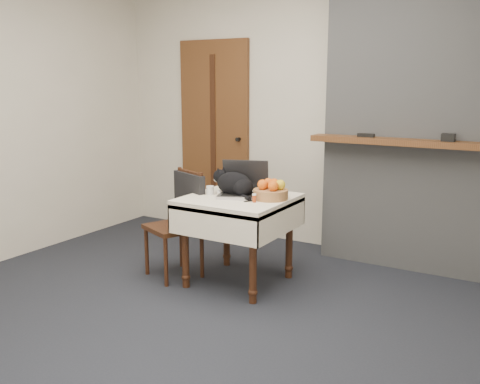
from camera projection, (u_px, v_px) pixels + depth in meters
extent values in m
plane|color=black|center=(203.00, 321.00, 3.59)|extent=(4.50, 4.50, 0.00)
cube|color=beige|center=(322.00, 112.00, 5.01)|extent=(4.50, 0.02, 2.60)
cube|color=brown|center=(215.00, 137.00, 5.65)|extent=(0.82, 0.05, 2.00)
cube|color=#3A1F0F|center=(213.00, 137.00, 5.63)|extent=(0.06, 0.01, 1.70)
cylinder|color=black|center=(238.00, 139.00, 5.45)|extent=(0.04, 0.06, 0.04)
cube|color=gray|center=(417.00, 116.00, 4.44)|extent=(1.50, 0.30, 2.60)
cube|color=brown|center=(408.00, 142.00, 4.27)|extent=(1.62, 0.18, 0.05)
cube|color=black|center=(366.00, 135.00, 4.44)|extent=(0.14, 0.04, 0.03)
cube|color=black|center=(448.00, 138.00, 4.11)|extent=(0.10, 0.07, 0.06)
cylinder|color=#3A1F0F|center=(185.00, 248.00, 4.12)|extent=(0.06, 0.06, 0.64)
sphere|color=#3A1F0F|center=(186.00, 277.00, 4.17)|extent=(0.07, 0.07, 0.07)
cylinder|color=#3A1F0F|center=(253.00, 261.00, 3.82)|extent=(0.06, 0.06, 0.64)
sphere|color=#3A1F0F|center=(253.00, 292.00, 3.87)|extent=(0.07, 0.07, 0.07)
cylinder|color=#3A1F0F|center=(227.00, 230.00, 4.63)|extent=(0.06, 0.06, 0.64)
sphere|color=#3A1F0F|center=(227.00, 256.00, 4.68)|extent=(0.07, 0.07, 0.07)
cylinder|color=#3A1F0F|center=(289.00, 240.00, 4.33)|extent=(0.06, 0.06, 0.64)
sphere|color=#3A1F0F|center=(289.00, 268.00, 4.38)|extent=(0.07, 0.07, 0.07)
cube|color=white|center=(238.00, 201.00, 4.15)|extent=(0.78, 0.78, 0.06)
cube|color=white|center=(211.00, 226.00, 3.85)|extent=(0.78, 0.01, 0.22)
cube|color=white|center=(262.00, 205.00, 4.50)|extent=(0.78, 0.01, 0.22)
cube|color=white|center=(198.00, 208.00, 4.37)|extent=(0.01, 0.78, 0.22)
cube|color=white|center=(283.00, 221.00, 3.98)|extent=(0.01, 0.78, 0.22)
cube|color=#B7B7BC|center=(242.00, 196.00, 4.14)|extent=(0.43, 0.36, 0.02)
cube|color=black|center=(242.00, 194.00, 4.14)|extent=(0.34, 0.27, 0.00)
cube|color=black|center=(246.00, 175.00, 4.26)|extent=(0.36, 0.19, 0.25)
cube|color=#9FC3E8|center=(246.00, 175.00, 4.26)|extent=(0.33, 0.17, 0.22)
ellipsoid|color=black|center=(234.00, 184.00, 4.17)|extent=(0.32, 0.22, 0.19)
ellipsoid|color=black|center=(243.00, 188.00, 4.12)|extent=(0.18, 0.19, 0.15)
sphere|color=black|center=(220.00, 176.00, 4.25)|extent=(0.12, 0.12, 0.11)
ellipsoid|color=white|center=(217.00, 179.00, 4.28)|extent=(0.05, 0.06, 0.05)
ellipsoid|color=white|center=(223.00, 187.00, 4.25)|extent=(0.05, 0.07, 0.08)
cone|color=black|center=(218.00, 170.00, 4.21)|extent=(0.04, 0.05, 0.04)
cone|color=black|center=(223.00, 169.00, 4.26)|extent=(0.04, 0.05, 0.04)
cylinder|color=black|center=(244.00, 197.00, 4.04)|extent=(0.16, 0.11, 0.03)
sphere|color=white|center=(219.00, 192.00, 4.24)|extent=(0.04, 0.04, 0.04)
sphere|color=white|center=(225.00, 191.00, 4.29)|extent=(0.04, 0.04, 0.04)
cylinder|color=silver|center=(210.00, 190.00, 4.22)|extent=(0.06, 0.06, 0.07)
cylinder|color=#A53A14|center=(254.00, 199.00, 3.96)|extent=(0.03, 0.03, 0.05)
cylinder|color=white|center=(254.00, 195.00, 3.95)|extent=(0.03, 0.03, 0.01)
cylinder|color=#AE7046|center=(271.00, 194.00, 4.06)|extent=(0.27, 0.27, 0.07)
sphere|color=orange|center=(263.00, 185.00, 4.05)|extent=(0.08, 0.08, 0.08)
sphere|color=orange|center=(273.00, 186.00, 3.99)|extent=(0.08, 0.08, 0.08)
sphere|color=orange|center=(274.00, 184.00, 4.09)|extent=(0.08, 0.08, 0.08)
sphere|color=gold|center=(280.00, 185.00, 4.04)|extent=(0.08, 0.08, 0.08)
sphere|color=orange|center=(268.00, 183.00, 4.11)|extent=(0.08, 0.08, 0.08)
cube|color=black|center=(260.00, 199.00, 4.05)|extent=(0.10, 0.10, 0.01)
cube|color=#3A1F0F|center=(173.00, 227.00, 4.35)|extent=(0.51, 0.51, 0.04)
cylinder|color=#3A1F0F|center=(147.00, 250.00, 4.42)|extent=(0.03, 0.03, 0.41)
cylinder|color=#3A1F0F|center=(166.00, 261.00, 4.16)|extent=(0.03, 0.03, 0.41)
cylinder|color=#3A1F0F|center=(181.00, 243.00, 4.61)|extent=(0.03, 0.03, 0.41)
cylinder|color=#3A1F0F|center=(202.00, 253.00, 4.35)|extent=(0.03, 0.03, 0.41)
cylinder|color=#3A1F0F|center=(180.00, 194.00, 4.53)|extent=(0.03, 0.03, 0.46)
cylinder|color=#3A1F0F|center=(201.00, 201.00, 4.26)|extent=(0.03, 0.03, 0.46)
cube|color=#3A1F0F|center=(190.00, 186.00, 4.38)|extent=(0.32, 0.15, 0.26)
cube|color=black|center=(189.00, 189.00, 4.37)|extent=(0.39, 0.21, 0.26)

